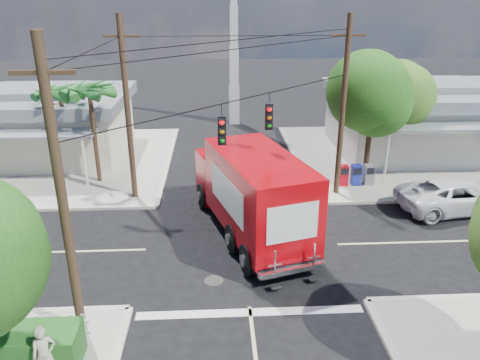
{
  "coord_description": "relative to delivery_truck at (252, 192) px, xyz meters",
  "views": [
    {
      "loc": [
        -1.02,
        -16.96,
        9.78
      ],
      "look_at": [
        0.0,
        2.0,
        2.2
      ],
      "focal_mm": 35.0,
      "sensor_mm": 36.0,
      "label": 1
    }
  ],
  "objects": [
    {
      "name": "ground",
      "position": [
        -0.45,
        -1.22,
        -1.93
      ],
      "size": [
        120.0,
        120.0,
        0.0
      ],
      "primitive_type": "plane",
      "color": "black",
      "rests_on": "ground"
    },
    {
      "name": "sidewalk_ne",
      "position": [
        10.43,
        9.66,
        -1.86
      ],
      "size": [
        14.12,
        14.12,
        0.14
      ],
      "color": "#A39D93",
      "rests_on": "ground"
    },
    {
      "name": "sidewalk_nw",
      "position": [
        -11.33,
        9.66,
        -1.86
      ],
      "size": [
        14.12,
        14.12,
        0.14
      ],
      "color": "#A39D93",
      "rests_on": "ground"
    },
    {
      "name": "road_markings",
      "position": [
        -0.45,
        -2.69,
        -1.93
      ],
      "size": [
        32.0,
        32.0,
        0.01
      ],
      "color": "beige",
      "rests_on": "ground"
    },
    {
      "name": "building_ne",
      "position": [
        12.05,
        10.75,
        0.39
      ],
      "size": [
        11.8,
        10.2,
        4.5
      ],
      "color": "beige",
      "rests_on": "sidewalk_ne"
    },
    {
      "name": "building_nw",
      "position": [
        -12.45,
        11.25,
        0.29
      ],
      "size": [
        10.8,
        10.2,
        4.3
      ],
      "color": "beige",
      "rests_on": "sidewalk_nw"
    },
    {
      "name": "radio_tower",
      "position": [
        0.05,
        18.78,
        3.71
      ],
      "size": [
        0.8,
        0.8,
        17.0
      ],
      "color": "silver",
      "rests_on": "ground"
    },
    {
      "name": "tree_ne_front",
      "position": [
        6.76,
        5.54,
        2.83
      ],
      "size": [
        4.21,
        4.14,
        6.66
      ],
      "color": "#422D1C",
      "rests_on": "sidewalk_ne"
    },
    {
      "name": "tree_ne_back",
      "position": [
        9.36,
        7.74,
        2.25
      ],
      "size": [
        3.77,
        3.66,
        5.82
      ],
      "color": "#422D1C",
      "rests_on": "sidewalk_ne"
    },
    {
      "name": "palm_nw_front",
      "position": [
        -7.95,
        6.28,
        3.11
      ],
      "size": [
        3.01,
        3.08,
        5.59
      ],
      "color": "#422D1C",
      "rests_on": "sidewalk_nw"
    },
    {
      "name": "palm_nw_back",
      "position": [
        -9.95,
        7.78,
        2.74
      ],
      "size": [
        3.01,
        3.08,
        5.19
      ],
      "color": "#422D1C",
      "rests_on": "sidewalk_nw"
    },
    {
      "name": "utility_poles",
      "position": [
        -2.03,
        0.39,
        2.74
      ],
      "size": [
        12.0,
        10.68,
        9.0
      ],
      "color": "#473321",
      "rests_on": "ground"
    },
    {
      "name": "vending_boxes",
      "position": [
        6.05,
        4.98,
        -1.24
      ],
      "size": [
        1.9,
        0.5,
        1.1
      ],
      "color": "#AA0916",
      "rests_on": "sidewalk_ne"
    },
    {
      "name": "delivery_truck",
      "position": [
        0.0,
        0.0,
        0.0
      ],
      "size": [
        4.98,
        9.15,
        3.8
      ],
      "color": "black",
      "rests_on": "ground"
    },
    {
      "name": "parked_car",
      "position": [
        9.99,
        1.8,
        -1.16
      ],
      "size": [
        5.92,
        3.41,
        1.55
      ],
      "primitive_type": "imported",
      "rotation": [
        0.0,
        0.0,
        1.73
      ],
      "color": "silver",
      "rests_on": "ground"
    },
    {
      "name": "pedestrian",
      "position": [
        -6.07,
        -8.26,
        -0.94
      ],
      "size": [
        0.74,
        0.65,
        1.7
      ],
      "primitive_type": "imported",
      "rotation": [
        0.0,
        0.0,
        0.47
      ],
      "color": "#C1B2A4",
      "rests_on": "sidewalk_sw"
    }
  ]
}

